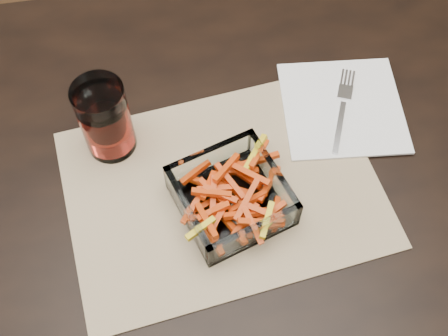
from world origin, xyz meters
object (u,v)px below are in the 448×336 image
(glass_bowl, at_px, (231,197))
(tumbler, at_px, (106,121))
(dining_table, at_px, (248,215))
(fork, at_px, (343,107))

(glass_bowl, relative_size, tumbler, 1.37)
(dining_table, height_order, glass_bowl, glass_bowl)
(glass_bowl, height_order, tumbler, tumbler)
(dining_table, relative_size, tumbler, 12.30)
(dining_table, height_order, tumbler, tumbler)
(glass_bowl, bearing_deg, tumbler, 140.09)
(tumbler, relative_size, fork, 0.82)
(dining_table, height_order, fork, fork)
(dining_table, distance_m, glass_bowl, 0.12)
(dining_table, xyz_separation_m, tumbler, (-0.19, 0.11, 0.15))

